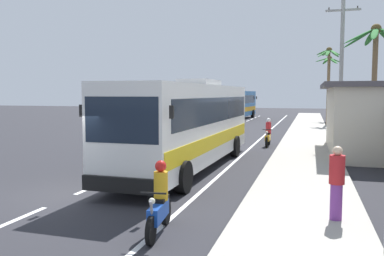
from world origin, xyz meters
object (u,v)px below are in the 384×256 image
Objects in this scene: coach_bus_foreground at (189,122)px; palm_second at (329,67)px; motorcycle_beside_bus at (160,204)px; palm_nearest at (375,58)px; pedestrian_near_kerb at (337,181)px; utility_pole_mid at (341,67)px; motorcycle_trailing at (268,135)px; coach_bus_far_lane at (236,103)px; palm_third at (329,74)px.

palm_second is at bearing 75.89° from coach_bus_foreground.
palm_nearest is at bearing 68.36° from motorcycle_beside_bus.
pedestrian_near_kerb is at bearing -100.54° from palm_nearest.
palm_nearest is at bearing -44.41° from utility_pole_mid.
utility_pole_mid is at bearing 27.80° from motorcycle_trailing.
coach_bus_far_lane is at bearing 143.65° from palm_second.
pedestrian_near_kerb is 39.18m from palm_third.
motorcycle_beside_bus is 1.11× the size of pedestrian_near_kerb.
motorcycle_trailing is (6.45, -25.19, -1.27)m from coach_bus_far_lane.
palm_third reaches higher than pedestrian_near_kerb.
coach_bus_far_lane is at bearing 104.36° from motorcycle_trailing.
motorcycle_trailing is 7.40m from palm_nearest.
palm_third reaches higher than palm_nearest.
coach_bus_far_lane is at bearing 116.54° from palm_nearest.
coach_bus_foreground is 33.67m from coach_bus_far_lane.
utility_pole_mid is 1.20× the size of palm_second.
palm_nearest is (1.68, -1.65, 0.38)m from utility_pole_mid.
coach_bus_foreground is at bearing -106.60° from motorcycle_trailing.
utility_pole_mid reaches higher than palm_nearest.
palm_nearest reaches higher than motorcycle_trailing.
coach_bus_foreground reaches higher than motorcycle_trailing.
palm_second is (4.80, 33.68, 5.04)m from motorcycle_beside_bus.
coach_bus_foreground is at bearing 101.89° from motorcycle_beside_bus.
palm_third is at bearing -4.10° from coach_bus_far_lane.
coach_bus_foreground is 1.11× the size of coach_bus_far_lane.
motorcycle_beside_bus is (1.67, -7.94, -1.30)m from coach_bus_foreground.
coach_bus_far_lane reaches higher than motorcycle_beside_bus.
coach_bus_foreground is 33.53m from palm_third.
palm_third is (4.34, 24.41, 4.70)m from motorcycle_trailing.
coach_bus_far_lane is 27.72m from palm_nearest.
coach_bus_far_lane is 6.31× the size of pedestrian_near_kerb.
motorcycle_trailing is 6.25m from utility_pole_mid.
pedestrian_near_kerb is (9.50, -39.70, -0.88)m from coach_bus_far_lane.
pedestrian_near_kerb is 15.86m from palm_nearest.
motorcycle_trailing is at bearing 87.21° from motorcycle_beside_bus.
coach_bus_far_lane is 5.69× the size of motorcycle_beside_bus.
coach_bus_foreground is 26.80m from palm_second.
coach_bus_far_lane is 41.78m from motorcycle_beside_bus.
motorcycle_beside_bus is 34.39m from palm_second.
palm_second is (6.47, 25.74, 3.74)m from coach_bus_foreground.
palm_second reaches higher than coach_bus_foreground.
motorcycle_trailing is 0.21× the size of utility_pole_mid.
palm_second is at bearing -40.04° from pedestrian_near_kerb.
coach_bus_foreground reaches higher than coach_bus_far_lane.
utility_pole_mid reaches higher than coach_bus_foreground.
pedestrian_near_kerb is at bearing -48.66° from coach_bus_foreground.
coach_bus_far_lane is 25.48m from utility_pole_mid.
palm_second reaches higher than motorcycle_beside_bus.
coach_bus_foreground is 8.39m from pedestrian_near_kerb.
coach_bus_far_lane is 5.69× the size of motorcycle_trailing.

